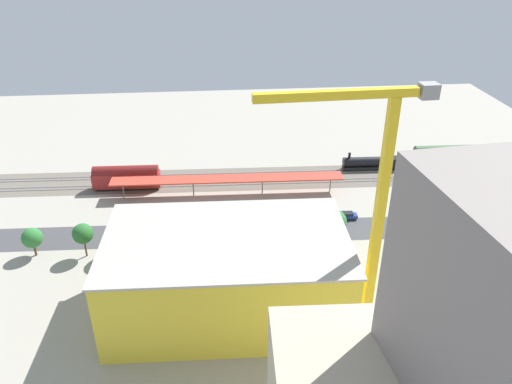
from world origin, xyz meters
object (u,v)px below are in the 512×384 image
(parked_car_5, at_px, (163,225))
(street_tree_4, at_px, (32,238))
(tower_crane, at_px, (371,199))
(street_tree_2, at_px, (125,228))
(box_truck_0, at_px, (186,249))
(street_tree_1, at_px, (202,226))
(street_tree_3, at_px, (83,234))
(parked_car_3, at_px, (238,221))
(parked_car_1, at_px, (309,218))
(parked_car_4, at_px, (204,222))
(street_tree_0, at_px, (334,222))
(locomotive, at_px, (374,163))
(passenger_coach, at_px, (448,155))
(parked_car_2, at_px, (278,220))
(construction_building, at_px, (227,275))
(platform_canopy_near, at_px, (228,179))
(box_truck_1, at_px, (298,242))
(freight_coach_far, at_px, (126,177))
(traffic_light, at_px, (174,231))
(parked_car_0, at_px, (347,216))

(parked_car_5, relative_size, street_tree_4, 0.74)
(tower_crane, relative_size, street_tree_2, 4.48)
(tower_crane, bearing_deg, box_truck_0, -36.21)
(street_tree_1, distance_m, street_tree_3, 23.35)
(tower_crane, bearing_deg, parked_car_3, -61.02)
(parked_car_1, xyz_separation_m, street_tree_4, (57.08, 7.88, 3.32))
(parked_car_4, relative_size, street_tree_0, 0.56)
(parked_car_4, bearing_deg, locomotive, -151.91)
(passenger_coach, bearing_deg, street_tree_4, 18.13)
(parked_car_4, bearing_deg, parked_car_2, 177.32)
(box_truck_0, bearing_deg, street_tree_0, -176.25)
(construction_building, relative_size, street_tree_1, 5.67)
(platform_canopy_near, bearing_deg, street_tree_1, 74.45)
(street_tree_1, bearing_deg, tower_crane, 136.07)
(parked_car_5, distance_m, box_truck_0, 12.44)
(box_truck_1, height_order, street_tree_2, street_tree_2)
(freight_coach_far, distance_m, street_tree_3, 29.10)
(traffic_light, bearing_deg, street_tree_1, -178.49)
(passenger_coach, bearing_deg, parked_car_3, 22.95)
(platform_canopy_near, distance_m, street_tree_1, 22.50)
(parked_car_1, bearing_deg, locomotive, -131.95)
(locomotive, xyz_separation_m, box_truck_0, (49.30, 35.84, 0.05))
(platform_canopy_near, distance_m, parked_car_0, 29.98)
(construction_building, height_order, street_tree_2, construction_building)
(parked_car_4, distance_m, tower_crane, 46.98)
(parked_car_2, relative_size, tower_crane, 0.11)
(tower_crane, bearing_deg, parked_car_4, -52.01)
(construction_building, height_order, street_tree_0, construction_building)
(parked_car_5, height_order, street_tree_2, street_tree_2)
(street_tree_1, bearing_deg, parked_car_5, -40.84)
(box_truck_0, xyz_separation_m, box_truck_1, (-22.61, -0.30, 0.02))
(street_tree_1, bearing_deg, box_truck_1, 170.81)
(tower_crane, height_order, box_truck_0, tower_crane)
(parked_car_2, bearing_deg, parked_car_1, -177.03)
(box_truck_0, bearing_deg, parked_car_0, -162.68)
(parked_car_1, relative_size, street_tree_3, 0.66)
(passenger_coach, bearing_deg, box_truck_0, 27.16)
(parked_car_4, bearing_deg, box_truck_1, 149.94)
(parked_car_4, xyz_separation_m, box_truck_0, (3.46, 11.38, 0.99))
(platform_canopy_near, xyz_separation_m, parked_car_0, (-26.29, 13.95, -3.58))
(street_tree_0, bearing_deg, parked_car_5, -14.34)
(parked_car_3, xyz_separation_m, parked_car_5, (16.60, -0.15, 0.00))
(parked_car_5, bearing_deg, street_tree_0, 165.66)
(parked_car_1, distance_m, box_truck_1, 11.58)
(platform_canopy_near, bearing_deg, parked_car_3, 96.74)
(parked_car_3, height_order, tower_crane, tower_crane)
(platform_canopy_near, relative_size, box_truck_0, 6.71)
(parked_car_0, relative_size, street_tree_1, 0.66)
(freight_coach_far, relative_size, construction_building, 0.43)
(street_tree_2, bearing_deg, tower_crane, 150.26)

